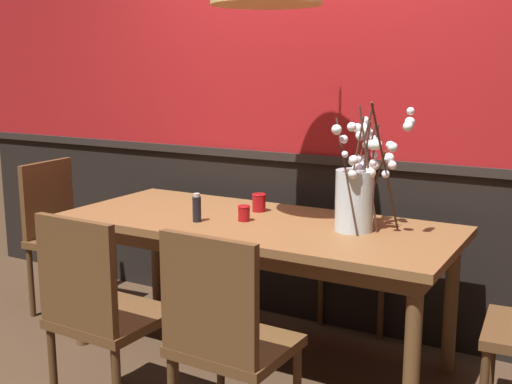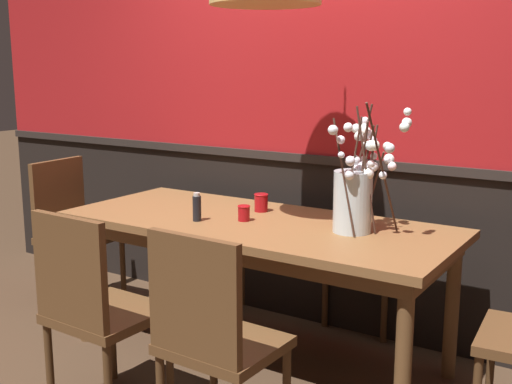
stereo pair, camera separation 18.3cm
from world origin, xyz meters
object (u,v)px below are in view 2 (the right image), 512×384
candle_holder_nearer_center (244,213)px  condiment_bottle (197,208)px  chair_head_west_end (72,225)px  chair_far_side_left (284,225)px  chair_far_side_right (376,241)px  chair_near_side_right (212,333)px  chair_near_side_left (94,304)px  dining_table (256,236)px  vase_with_blossoms (356,193)px  candle_holder_nearer_edge (261,203)px

candle_holder_nearer_center → condiment_bottle: (-0.20, -0.13, 0.03)m
chair_head_west_end → chair_far_side_left: (1.10, 0.85, -0.03)m
chair_far_side_right → chair_far_side_left: (-0.66, 0.03, 0.00)m
chair_near_side_right → chair_far_side_left: 1.81m
chair_near_side_left → chair_far_side_left: chair_near_side_left is taller
chair_near_side_left → chair_far_side_right: 1.80m
condiment_bottle → chair_head_west_end: bearing=171.3°
chair_near_side_right → condiment_bottle: bearing=131.7°
dining_table → chair_far_side_right: (0.33, 0.82, -0.17)m
chair_near_side_right → vase_with_blossoms: bearing=77.5°
chair_head_west_end → chair_near_side_right: 1.95m
candle_holder_nearer_edge → dining_table: bearing=-64.8°
chair_head_west_end → condiment_bottle: size_ratio=6.44×
chair_far_side_right → dining_table: bearing=-112.0°
chair_far_side_right → chair_far_side_left: size_ratio=1.00×
chair_head_west_end → vase_with_blossoms: size_ratio=1.51×
candle_holder_nearer_edge → candle_holder_nearer_center: bearing=-79.7°
condiment_bottle → dining_table: bearing=34.9°
chair_head_west_end → candle_holder_nearer_center: (1.38, -0.05, 0.26)m
candle_holder_nearer_center → condiment_bottle: bearing=-146.9°
chair_near_side_left → candle_holder_nearer_center: size_ratio=11.53×
chair_far_side_left → candle_holder_nearer_edge: chair_far_side_left is taller
chair_near_side_right → chair_far_side_right: bearing=89.9°
chair_head_west_end → candle_holder_nearer_edge: chair_head_west_end is taller
candle_holder_nearer_edge → vase_with_blossoms: bearing=-11.6°
candle_holder_nearer_edge → chair_head_west_end: bearing=-172.1°
chair_near_side_left → chair_near_side_right: size_ratio=1.00×
chair_head_west_end → chair_near_side_right: bearing=-25.4°
chair_near_side_left → chair_far_side_left: bearing=91.3°
chair_near_side_left → chair_head_west_end: (-1.14, 0.87, 0.02)m
chair_head_west_end → candle_holder_nearer_edge: (1.34, 0.19, 0.27)m
chair_near_side_right → condiment_bottle: 0.93m
chair_near_side_left → vase_with_blossoms: (0.82, 0.93, 0.43)m
dining_table → candle_holder_nearer_edge: 0.25m
chair_far_side_left → candle_holder_nearer_center: chair_far_side_left is taller
chair_head_west_end → condiment_bottle: chair_head_west_end is taller
chair_far_side_right → candle_holder_nearer_edge: (-0.42, -0.63, 0.30)m
chair_near_side_left → chair_head_west_end: bearing=142.5°
dining_table → vase_with_blossoms: size_ratio=3.24×
chair_far_side_right → candle_holder_nearer_edge: size_ratio=9.06×
candle_holder_nearer_center → chair_far_side_right: bearing=66.3°
chair_near_side_left → chair_head_west_end: chair_head_west_end is taller
condiment_bottle → candle_holder_nearer_center: bearing=33.1°
vase_with_blossoms → candle_holder_nearer_edge: size_ratio=6.41×
condiment_bottle → chair_near_side_right: bearing=-48.3°
dining_table → chair_near_side_left: size_ratio=2.19×
condiment_bottle → chair_far_side_left: bearing=94.3°
chair_near_side_right → condiment_bottle: chair_near_side_right is taller
chair_far_side_left → condiment_bottle: 1.08m
chair_far_side_right → candle_holder_nearer_edge: chair_far_side_right is taller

